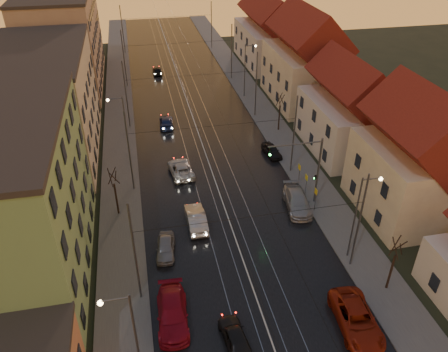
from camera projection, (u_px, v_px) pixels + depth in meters
road at (193, 118)px, 60.36m from camera, size 16.00×120.00×0.04m
sidewalk_left at (119, 124)px, 58.60m from camera, size 4.00×120.00×0.15m
sidewalk_right at (263, 112)px, 62.07m from camera, size 4.00×120.00×0.15m
tram_rail_0 at (177, 119)px, 59.96m from camera, size 0.06×120.00×0.03m
tram_rail_1 at (187, 118)px, 60.21m from camera, size 0.06×120.00×0.03m
tram_rail_2 at (199, 117)px, 60.48m from camera, size 0.06×120.00×0.03m
tram_rail_3 at (209, 116)px, 60.73m from camera, size 0.06×120.00×0.03m
apartment_left_1 at (8, 206)px, 32.42m from camera, size 10.00×18.00×13.00m
apartment_left_2 at (45, 106)px, 49.16m from camera, size 10.00×20.00×12.00m
apartment_left_3 at (64, 39)px, 68.39m from camera, size 10.00×24.00×14.00m
house_right_1 at (415, 162)px, 39.79m from camera, size 8.67×10.20×10.80m
house_right_2 at (351, 112)px, 50.93m from camera, size 9.18×12.24×9.20m
house_right_3 at (306, 62)px, 62.66m from camera, size 9.18×14.28×11.50m
house_right_4 at (269, 35)px, 77.89m from camera, size 9.18×16.32×10.00m
catenary_pole_l_1 at (135, 254)px, 30.92m from camera, size 0.16×0.16×9.00m
catenary_pole_r_1 at (359, 223)px, 33.90m from camera, size 0.16×0.16×9.00m
catenary_pole_l_2 at (129, 152)px, 43.28m from camera, size 0.16×0.16×9.00m
catenary_pole_r_2 at (294, 136)px, 46.26m from camera, size 0.16×0.16×9.00m
catenary_pole_l_3 at (126, 95)px, 55.63m from camera, size 0.16×0.16×9.00m
catenary_pole_r_3 at (256, 85)px, 58.61m from camera, size 0.16×0.16×9.00m
catenary_pole_l_4 at (124, 59)px, 67.98m from camera, size 0.16×0.16×9.00m
catenary_pole_r_4 at (232, 52)px, 70.96m from camera, size 0.16×0.16×9.00m
catenary_pole_l_5 at (123, 30)px, 82.81m from camera, size 0.16×0.16×9.00m
catenary_pole_r_5 at (211, 25)px, 85.79m from camera, size 0.16×0.16×9.00m
street_lamp_0 at (130, 333)px, 24.86m from camera, size 1.75×0.32×8.00m
street_lamp_1 at (360, 210)px, 34.61m from camera, size 1.75×0.32×8.00m
street_lamp_2 at (123, 123)px, 47.92m from camera, size 1.75×0.32×8.00m
street_lamp_3 at (247, 65)px, 64.25m from camera, size 1.75×0.32×8.00m
traffic_light_mast at (309, 164)px, 41.15m from camera, size 5.30×0.32×7.20m
bare_tree_0 at (116, 193)px, 40.79m from camera, size 1.09×1.09×5.11m
bare_tree_1 at (393, 265)px, 32.80m from camera, size 1.09×1.09×5.11m
bare_tree_2 at (279, 113)px, 55.89m from camera, size 1.09×1.09×5.11m
driving_car_0 at (235, 336)px, 29.66m from camera, size 1.91×4.00×1.32m
driving_car_1 at (196, 218)px, 40.33m from camera, size 1.69×4.78×1.57m
driving_car_2 at (181, 169)px, 47.85m from camera, size 2.80×5.14×1.37m
driving_car_3 at (166, 122)px, 57.94m from camera, size 2.02×4.40×1.25m
driving_car_4 at (157, 71)px, 75.01m from camera, size 1.50×3.71×1.26m
parked_left_2 at (173, 313)px, 31.15m from camera, size 2.46×5.47×1.56m
parked_left_3 at (166, 247)px, 37.23m from camera, size 2.02×3.97×1.29m
parked_right_0 at (356, 319)px, 30.73m from camera, size 3.07×5.85×1.57m
parked_right_1 at (297, 201)px, 42.63m from camera, size 2.82×5.59×1.56m
parked_right_2 at (272, 151)px, 51.39m from camera, size 1.91×3.83×1.26m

